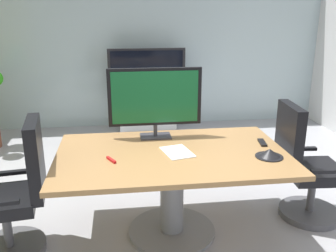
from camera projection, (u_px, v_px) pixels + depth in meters
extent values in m
plane|color=#99999E|center=(165.00, 220.00, 3.43)|extent=(7.21, 7.21, 0.00)
cube|color=#9EB2B7|center=(141.00, 39.00, 5.93)|extent=(6.09, 0.10, 2.85)
cube|color=olive|center=(172.00, 155.00, 3.03)|extent=(1.89, 1.16, 0.04)
cylinder|color=slate|center=(172.00, 196.00, 3.14)|extent=(0.20, 0.20, 0.71)
cylinder|color=slate|center=(172.00, 230.00, 3.25)|extent=(0.76, 0.76, 0.03)
cylinder|color=#4C4C51|center=(11.00, 248.00, 2.97)|extent=(0.56, 0.56, 0.06)
cylinder|color=#4C4C51|center=(7.00, 226.00, 2.91)|extent=(0.07, 0.07, 0.36)
cube|color=black|center=(3.00, 201.00, 2.84)|extent=(0.54, 0.54, 0.10)
cube|color=black|center=(35.00, 158.00, 2.81)|extent=(0.15, 0.46, 0.60)
cube|color=black|center=(9.00, 173.00, 3.05)|extent=(0.28, 0.09, 0.03)
cylinder|color=#4C4C51|center=(309.00, 212.00, 3.50)|extent=(0.56, 0.56, 0.06)
cylinder|color=#4C4C51|center=(311.00, 193.00, 3.44)|extent=(0.07, 0.07, 0.36)
cube|color=black|center=(314.00, 171.00, 3.37)|extent=(0.51, 0.51, 0.10)
cube|color=black|center=(289.00, 138.00, 3.26)|extent=(0.12, 0.46, 0.60)
cube|color=black|center=(327.00, 171.00, 3.09)|extent=(0.28, 0.07, 0.03)
cube|color=black|center=(302.00, 149.00, 3.58)|extent=(0.28, 0.07, 0.03)
cube|color=#333338|center=(156.00, 136.00, 3.39)|extent=(0.28, 0.18, 0.02)
cylinder|color=#333338|center=(155.00, 130.00, 3.37)|extent=(0.04, 0.04, 0.10)
cube|color=black|center=(155.00, 97.00, 3.29)|extent=(0.84, 0.04, 0.52)
cube|color=#14592D|center=(155.00, 97.00, 3.27)|extent=(0.77, 0.01, 0.47)
cube|color=#B7BABC|center=(148.00, 113.00, 5.95)|extent=(0.90, 0.36, 0.55)
cube|color=black|center=(147.00, 73.00, 5.73)|extent=(1.20, 0.06, 0.76)
cube|color=black|center=(147.00, 73.00, 5.70)|extent=(1.12, 0.01, 0.69)
cone|color=black|center=(269.00, 153.00, 2.92)|extent=(0.19, 0.19, 0.07)
cylinder|color=black|center=(269.00, 157.00, 2.93)|extent=(0.22, 0.22, 0.01)
cube|color=black|center=(262.00, 143.00, 3.22)|extent=(0.07, 0.18, 0.02)
cube|color=red|center=(111.00, 160.00, 2.85)|extent=(0.08, 0.12, 0.02)
cube|color=white|center=(177.00, 152.00, 3.02)|extent=(0.27, 0.34, 0.01)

